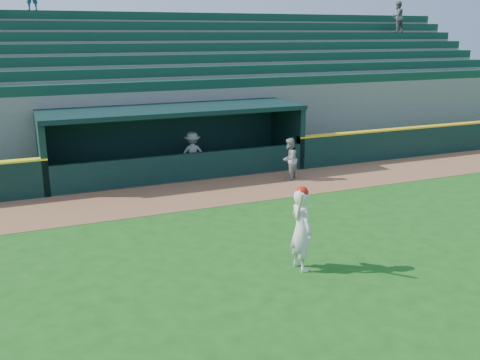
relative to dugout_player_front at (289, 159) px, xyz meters
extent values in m
plane|color=#174C13|center=(-3.46, -5.31, -0.75)|extent=(120.00, 120.00, 0.00)
cube|color=brown|center=(-3.46, -0.41, -0.74)|extent=(40.00, 3.00, 0.01)
cube|color=black|center=(8.79, 1.24, -0.15)|extent=(15.50, 0.30, 1.20)
cube|color=yellow|center=(8.79, 1.24, 0.48)|extent=(15.50, 0.32, 0.06)
imported|color=gray|center=(0.00, 0.00, 0.00)|extent=(0.92, 0.89, 1.50)
imported|color=gray|center=(-2.93, 1.98, 0.05)|extent=(1.12, 0.76, 1.59)
cube|color=slate|center=(-3.46, 2.39, -0.73)|extent=(9.00, 2.60, 0.04)
cube|color=black|center=(-8.06, 2.39, 0.40)|extent=(0.20, 2.60, 2.30)
cube|color=black|center=(1.14, 2.39, 0.40)|extent=(0.20, 2.60, 2.30)
cube|color=black|center=(-3.46, 3.69, 0.40)|extent=(9.40, 0.20, 2.30)
cube|color=black|center=(-3.46, 2.39, 1.63)|extent=(9.40, 2.80, 0.16)
cube|color=black|center=(-3.46, 1.17, -0.25)|extent=(9.00, 0.16, 1.00)
cube|color=brown|center=(-3.46, 3.19, -0.50)|extent=(8.40, 0.45, 0.10)
cube|color=slate|center=(-3.46, 4.21, 0.71)|extent=(34.00, 0.85, 2.91)
cube|color=#0F3828|center=(-3.46, 4.09, 2.34)|extent=(34.00, 0.60, 0.36)
cube|color=slate|center=(-3.46, 5.06, 0.93)|extent=(34.00, 0.85, 3.36)
cube|color=#0F3828|center=(-3.46, 4.94, 2.79)|extent=(34.00, 0.60, 0.36)
cube|color=slate|center=(-3.46, 5.91, 1.16)|extent=(34.00, 0.85, 3.81)
cube|color=#0F3828|center=(-3.46, 5.79, 3.24)|extent=(34.00, 0.60, 0.36)
cube|color=slate|center=(-3.46, 6.76, 1.38)|extent=(34.00, 0.85, 4.26)
cube|color=#0F3828|center=(-3.46, 6.64, 3.69)|extent=(34.00, 0.60, 0.36)
cube|color=slate|center=(-3.46, 7.61, 1.61)|extent=(34.00, 0.85, 4.71)
cube|color=#0F3828|center=(-3.46, 7.49, 4.14)|extent=(34.00, 0.60, 0.36)
cube|color=slate|center=(-3.46, 8.46, 1.83)|extent=(34.00, 0.85, 5.16)
cube|color=#0F3828|center=(-3.46, 8.34, 4.59)|extent=(34.00, 0.60, 0.36)
cube|color=slate|center=(-3.46, 9.31, 2.06)|extent=(34.00, 0.85, 5.61)
cube|color=#0F3828|center=(-3.46, 9.19, 5.04)|extent=(34.00, 0.60, 0.36)
cube|color=slate|center=(-3.46, 9.89, 2.06)|extent=(34.50, 0.30, 5.61)
imported|color=#525252|center=(10.26, 7.51, 5.10)|extent=(0.84, 0.69, 1.56)
imported|color=silver|center=(-3.28, -6.69, 0.16)|extent=(0.50, 0.70, 1.83)
sphere|color=#B8160A|center=(-3.28, -6.69, 1.01)|extent=(0.27, 0.27, 0.27)
cylinder|color=#C9B580|center=(-3.46, -6.91, 0.78)|extent=(0.22, 0.51, 0.76)
camera|label=1|loc=(-8.75, -16.22, 4.30)|focal=40.00mm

